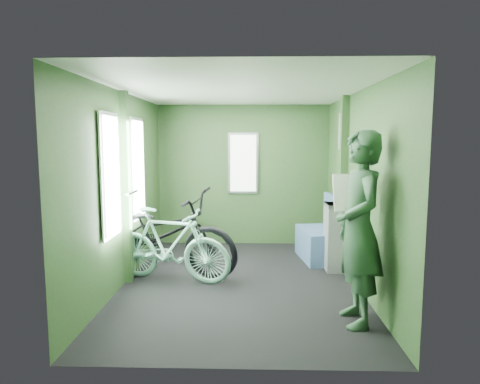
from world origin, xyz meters
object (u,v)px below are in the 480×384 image
Objects in this scene: bicycle_mint at (170,282)px; passenger at (359,228)px; waste_box at (336,237)px; bench_seat at (321,241)px; bicycle_black at (162,274)px.

passenger is at bearing -103.12° from bicycle_mint.
passenger reaches higher than waste_box.
bench_seat is at bearing 102.80° from waste_box.
bicycle_black is 2.20× the size of bench_seat.
waste_box reaches higher than bicycle_black.
bicycle_mint is 1.65× the size of bench_seat.
bicycle_mint is at bearing -123.27° from passenger.
waste_box is 0.95× the size of bench_seat.
waste_box is (2.11, 0.57, 0.45)m from bicycle_mint.
bench_seat reaches higher than bicycle_black.
waste_box is 0.54m from bench_seat.
passenger is 1.74m from waste_box.
bench_seat reaches higher than waste_box.
waste_box is at bearing -84.97° from bench_seat.
passenger reaches higher than bicycle_black.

